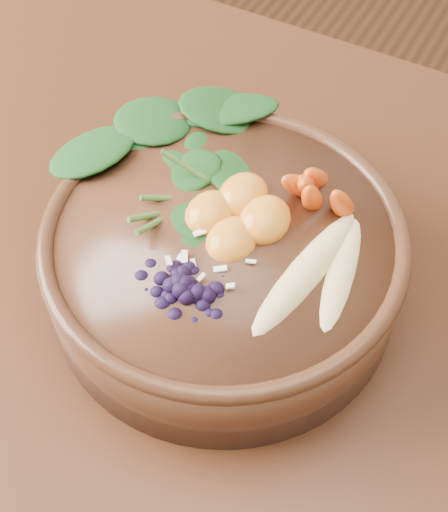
% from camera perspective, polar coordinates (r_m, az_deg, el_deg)
% --- Properties ---
extents(dining_table, '(1.60, 0.90, 0.75)m').
position_cam_1_polar(dining_table, '(0.67, 11.35, -16.84)').
color(dining_table, '#331C0C').
rests_on(dining_table, ground).
extents(stoneware_bowl, '(0.30, 0.30, 0.08)m').
position_cam_1_polar(stoneware_bowl, '(0.60, 0.00, -0.58)').
color(stoneware_bowl, '#462615').
rests_on(stoneware_bowl, dining_table).
extents(kale_heap, '(0.20, 0.18, 0.05)m').
position_cam_1_polar(kale_heap, '(0.61, -0.93, 8.78)').
color(kale_heap, '#174918').
rests_on(kale_heap, stoneware_bowl).
extents(carrot_cluster, '(0.06, 0.06, 0.08)m').
position_cam_1_polar(carrot_cluster, '(0.58, 8.66, 7.75)').
color(carrot_cluster, '#FB581E').
rests_on(carrot_cluster, stoneware_bowl).
extents(banana_halves, '(0.08, 0.17, 0.03)m').
position_cam_1_polar(banana_halves, '(0.54, 8.14, -0.36)').
color(banana_halves, '#E0CC84').
rests_on(banana_halves, stoneware_bowl).
extents(mandarin_cluster, '(0.09, 0.10, 0.03)m').
position_cam_1_polar(mandarin_cluster, '(0.57, 1.10, 4.08)').
color(mandarin_cluster, orange).
rests_on(mandarin_cluster, stoneware_bowl).
extents(blueberry_pile, '(0.14, 0.11, 0.04)m').
position_cam_1_polar(blueberry_pile, '(0.52, -3.06, -1.37)').
color(blueberry_pile, black).
rests_on(blueberry_pile, stoneware_bowl).
extents(coconut_flakes, '(0.10, 0.07, 0.01)m').
position_cam_1_polar(coconut_flakes, '(0.56, -0.86, 0.63)').
color(coconut_flakes, white).
rests_on(coconut_flakes, stoneware_bowl).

